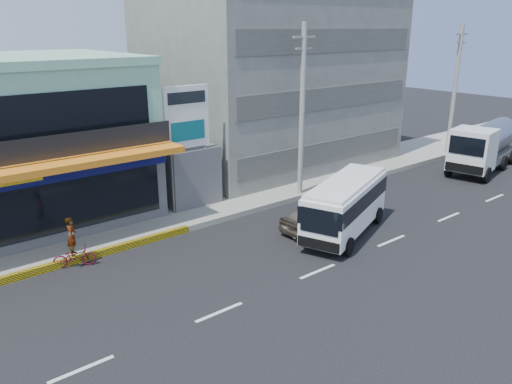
# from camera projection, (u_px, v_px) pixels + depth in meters

# --- Properties ---
(ground) EXTENTS (120.00, 120.00, 0.00)m
(ground) POSITION_uv_depth(u_px,v_px,m) (318.00, 271.00, 20.83)
(ground) COLOR black
(ground) RESTS_ON ground
(sidewalk) EXTENTS (70.00, 5.00, 0.30)m
(sidewalk) POSITION_uv_depth(u_px,v_px,m) (264.00, 190.00, 30.78)
(sidewalk) COLOR gray
(sidewalk) RESTS_ON ground
(shop_building) EXTENTS (12.40, 11.70, 8.00)m
(shop_building) POSITION_uv_depth(u_px,v_px,m) (10.00, 146.00, 25.11)
(shop_building) COLOR #4E4D53
(shop_building) RESTS_ON ground
(concrete_building) EXTENTS (16.00, 12.00, 14.00)m
(concrete_building) POSITION_uv_depth(u_px,v_px,m) (269.00, 67.00, 35.66)
(concrete_building) COLOR gray
(concrete_building) RESTS_ON ground
(gap_structure) EXTENTS (3.00, 6.00, 3.50)m
(gap_structure) POSITION_uv_depth(u_px,v_px,m) (172.00, 170.00, 29.15)
(gap_structure) COLOR #4E4D53
(gap_structure) RESTS_ON ground
(satellite_dish) EXTENTS (1.50, 1.50, 0.15)m
(satellite_dish) POSITION_uv_depth(u_px,v_px,m) (179.00, 142.00, 27.83)
(satellite_dish) COLOR slate
(satellite_dish) RESTS_ON gap_structure
(billboard) EXTENTS (2.60, 0.18, 6.90)m
(billboard) POSITION_uv_depth(u_px,v_px,m) (187.00, 124.00, 25.78)
(billboard) COLOR gray
(billboard) RESTS_ON ground
(utility_pole_near) EXTENTS (1.60, 0.30, 10.00)m
(utility_pole_near) POSITION_uv_depth(u_px,v_px,m) (302.00, 112.00, 28.24)
(utility_pole_near) COLOR #999993
(utility_pole_near) RESTS_ON ground
(utility_pole_far) EXTENTS (1.60, 0.30, 10.00)m
(utility_pole_far) POSITION_uv_depth(u_px,v_px,m) (455.00, 90.00, 37.77)
(utility_pole_far) COLOR #999993
(utility_pole_far) RESTS_ON ground
(minibus) EXTENTS (6.86, 4.33, 2.74)m
(minibus) POSITION_uv_depth(u_px,v_px,m) (346.00, 202.00, 24.12)
(minibus) COLOR white
(minibus) RESTS_ON ground
(sedan) EXTENTS (4.24, 1.89, 1.42)m
(sedan) POSITION_uv_depth(u_px,v_px,m) (317.00, 216.00, 24.96)
(sedan) COLOR tan
(sedan) RESTS_ON ground
(tanker_truck) EXTENTS (8.76, 4.07, 3.33)m
(tanker_truck) POSITION_uv_depth(u_px,v_px,m) (484.00, 145.00, 35.03)
(tanker_truck) COLOR white
(tanker_truck) RESTS_ON ground
(motorcycle_rider) EXTENTS (1.85, 1.22, 2.24)m
(motorcycle_rider) POSITION_uv_depth(u_px,v_px,m) (74.00, 251.00, 21.02)
(motorcycle_rider) COLOR #530B1C
(motorcycle_rider) RESTS_ON ground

